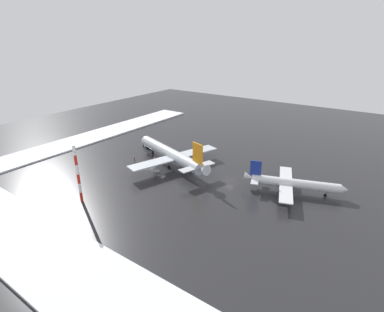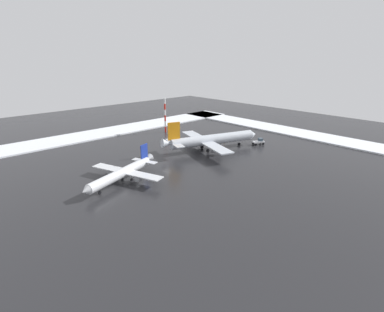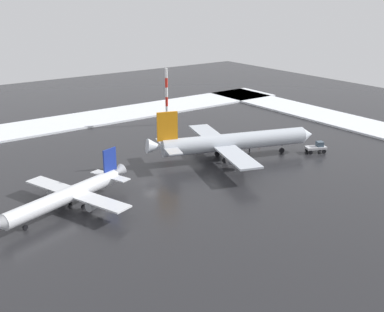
{
  "view_description": "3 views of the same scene",
  "coord_description": "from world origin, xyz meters",
  "px_view_note": "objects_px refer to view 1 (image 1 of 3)",
  "views": [
    {
      "loc": [
        36.82,
        -72.04,
        39.52
      ],
      "look_at": [
        -13.79,
        0.05,
        4.42
      ],
      "focal_mm": 28.0,
      "sensor_mm": 36.0,
      "label": 1
    },
    {
      "loc": [
        54.66,
        70.5,
        32.69
      ],
      "look_at": [
        -6.21,
        5.07,
        2.57
      ],
      "focal_mm": 28.0,
      "sensor_mm": 36.0,
      "label": 2
    },
    {
      "loc": [
        43.54,
        73.79,
        34.5
      ],
      "look_at": [
        -10.79,
        -1.18,
        2.7
      ],
      "focal_mm": 45.0,
      "sensor_mm": 36.0,
      "label": 3
    }
  ],
  "objects_px": {
    "ground_crew_by_nose_gear": "(134,158)",
    "ground_crew_near_tug": "(154,159)",
    "airplane_far_rear": "(292,183)",
    "airplane_foreground_jet": "(171,154)",
    "pushback_tug": "(147,144)",
    "antenna_mast": "(78,174)"
  },
  "relations": [
    {
      "from": "airplane_foreground_jet",
      "to": "ground_crew_near_tug",
      "type": "height_order",
      "value": "airplane_foreground_jet"
    },
    {
      "from": "pushback_tug",
      "to": "ground_crew_near_tug",
      "type": "bearing_deg",
      "value": 165.99
    },
    {
      "from": "airplane_far_rear",
      "to": "pushback_tug",
      "type": "distance_m",
      "value": 57.23
    },
    {
      "from": "ground_crew_near_tug",
      "to": "airplane_foreground_jet",
      "type": "bearing_deg",
      "value": 178.36
    },
    {
      "from": "pushback_tug",
      "to": "antenna_mast",
      "type": "height_order",
      "value": "antenna_mast"
    },
    {
      "from": "antenna_mast",
      "to": "ground_crew_by_nose_gear",
      "type": "bearing_deg",
      "value": 107.41
    },
    {
      "from": "ground_crew_by_nose_gear",
      "to": "antenna_mast",
      "type": "relative_size",
      "value": 0.11
    },
    {
      "from": "airplane_far_rear",
      "to": "airplane_foreground_jet",
      "type": "bearing_deg",
      "value": 167.11
    },
    {
      "from": "airplane_far_rear",
      "to": "ground_crew_near_tug",
      "type": "distance_m",
      "value": 45.57
    },
    {
      "from": "airplane_far_rear",
      "to": "pushback_tug",
      "type": "relative_size",
      "value": 5.17
    },
    {
      "from": "antenna_mast",
      "to": "airplane_far_rear",
      "type": "bearing_deg",
      "value": 39.96
    },
    {
      "from": "ground_crew_by_nose_gear",
      "to": "ground_crew_near_tug",
      "type": "distance_m",
      "value": 7.01
    },
    {
      "from": "airplane_far_rear",
      "to": "antenna_mast",
      "type": "distance_m",
      "value": 56.13
    },
    {
      "from": "ground_crew_by_nose_gear",
      "to": "antenna_mast",
      "type": "height_order",
      "value": "antenna_mast"
    },
    {
      "from": "pushback_tug",
      "to": "ground_crew_by_nose_gear",
      "type": "height_order",
      "value": "pushback_tug"
    },
    {
      "from": "airplane_far_rear",
      "to": "ground_crew_by_nose_gear",
      "type": "xyz_separation_m",
      "value": [
        -51.44,
        -8.54,
        -1.69
      ]
    },
    {
      "from": "airplane_foreground_jet",
      "to": "antenna_mast",
      "type": "bearing_deg",
      "value": 100.77
    },
    {
      "from": "airplane_far_rear",
      "to": "antenna_mast",
      "type": "xyz_separation_m",
      "value": [
        -42.86,
        -35.9,
        5.0
      ]
    },
    {
      "from": "airplane_foreground_jet",
      "to": "pushback_tug",
      "type": "distance_m",
      "value": 20.23
    },
    {
      "from": "airplane_foreground_jet",
      "to": "airplane_far_rear",
      "type": "height_order",
      "value": "airplane_foreground_jet"
    },
    {
      "from": "ground_crew_near_tug",
      "to": "antenna_mast",
      "type": "distance_m",
      "value": 31.43
    },
    {
      "from": "airplane_foreground_jet",
      "to": "ground_crew_by_nose_gear",
      "type": "xyz_separation_m",
      "value": [
        -12.73,
        -4.44,
        -2.81
      ]
    }
  ]
}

